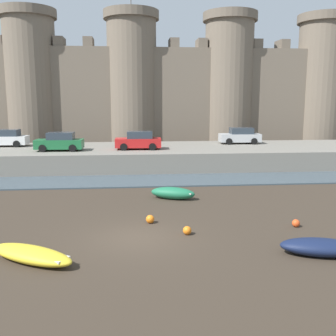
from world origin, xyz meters
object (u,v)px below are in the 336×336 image
(car_quay_east, at_px, (240,136))
(rowboat_foreground_left, at_px, (321,247))
(rowboat_midflat_right, at_px, (31,254))
(mooring_buoy_off_centre, at_px, (150,219))
(car_quay_centre_west, at_px, (6,138))
(car_quay_west, at_px, (139,141))
(mooring_buoy_near_shore, at_px, (296,223))
(car_quay_centre_east, at_px, (60,142))
(mooring_buoy_near_channel, at_px, (187,230))
(rowboat_foreground_right, at_px, (173,193))

(car_quay_east, bearing_deg, rowboat_foreground_left, -97.94)
(rowboat_midflat_right, distance_m, mooring_buoy_off_centre, 6.54)
(rowboat_foreground_left, relative_size, car_quay_centre_west, 0.83)
(rowboat_midflat_right, distance_m, car_quay_centre_west, 25.39)
(rowboat_foreground_left, distance_m, mooring_buoy_off_centre, 8.25)
(car_quay_centre_west, bearing_deg, car_quay_east, 0.64)
(mooring_buoy_off_centre, distance_m, car_quay_west, 16.35)
(mooring_buoy_off_centre, bearing_deg, mooring_buoy_near_shore, -9.99)
(mooring_buoy_off_centre, relative_size, car_quay_west, 0.10)
(mooring_buoy_near_shore, relative_size, car_quay_east, 0.09)
(car_quay_east, bearing_deg, rowboat_midflat_right, -121.69)
(car_quay_centre_west, height_order, car_quay_west, same)
(mooring_buoy_off_centre, height_order, car_quay_centre_east, car_quay_centre_east)
(rowboat_midflat_right, height_order, car_quay_west, car_quay_west)
(mooring_buoy_near_channel, distance_m, mooring_buoy_off_centre, 2.49)
(car_quay_west, bearing_deg, mooring_buoy_near_shore, -66.93)
(mooring_buoy_off_centre, distance_m, car_quay_east, 22.38)
(rowboat_foreground_right, relative_size, mooring_buoy_off_centre, 7.10)
(mooring_buoy_near_channel, bearing_deg, mooring_buoy_near_shore, 6.28)
(rowboat_foreground_left, height_order, car_quay_centre_east, car_quay_centre_east)
(mooring_buoy_off_centre, bearing_deg, car_quay_west, 90.94)
(mooring_buoy_off_centre, xyz_separation_m, car_quay_west, (-0.26, 16.18, 2.32))
(mooring_buoy_off_centre, distance_m, car_quay_centre_east, 17.50)
(rowboat_foreground_right, distance_m, car_quay_west, 11.73)
(car_quay_west, bearing_deg, rowboat_midflat_right, -102.50)
(rowboat_midflat_right, bearing_deg, car_quay_west, 77.50)
(mooring_buoy_near_shore, height_order, car_quay_west, car_quay_west)
(mooring_buoy_off_centre, bearing_deg, car_quay_east, 62.93)
(car_quay_centre_east, bearing_deg, mooring_buoy_off_centre, -65.53)
(mooring_buoy_off_centre, bearing_deg, car_quay_centre_west, 123.42)
(rowboat_foreground_left, bearing_deg, mooring_buoy_near_shore, 82.39)
(mooring_buoy_near_shore, relative_size, car_quay_west, 0.09)
(car_quay_centre_east, distance_m, car_quay_east, 17.77)
(mooring_buoy_near_channel, xyz_separation_m, car_quay_centre_east, (-8.83, 17.66, 2.33))
(rowboat_midflat_right, height_order, car_quay_centre_west, car_quay_centre_west)
(car_quay_centre_west, bearing_deg, car_quay_centre_east, -33.39)
(rowboat_foreground_left, bearing_deg, mooring_buoy_near_channel, 149.57)
(rowboat_foreground_left, distance_m, rowboat_foreground_right, 10.87)
(rowboat_foreground_right, xyz_separation_m, mooring_buoy_near_channel, (-0.02, -6.68, -0.19))
(mooring_buoy_near_channel, height_order, mooring_buoy_near_shore, mooring_buoy_near_channel)
(car_quay_centre_east, height_order, car_quay_east, same)
(rowboat_foreground_right, xyz_separation_m, mooring_buoy_near_shore, (5.50, -6.07, -0.20))
(rowboat_midflat_right, bearing_deg, car_quay_east, 58.31)
(car_quay_west, bearing_deg, car_quay_centre_east, -176.75)
(rowboat_foreground_right, relative_size, car_quay_west, 0.73)
(rowboat_foreground_right, height_order, mooring_buoy_off_centre, rowboat_foreground_right)
(rowboat_foreground_left, bearing_deg, mooring_buoy_off_centre, 144.15)
(mooring_buoy_near_channel, xyz_separation_m, car_quay_centre_west, (-14.55, 21.43, 2.33))
(rowboat_foreground_left, height_order, rowboat_foreground_right, rowboat_foreground_right)
(car_quay_centre_east, xyz_separation_m, car_quay_west, (6.92, 0.39, 0.00))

